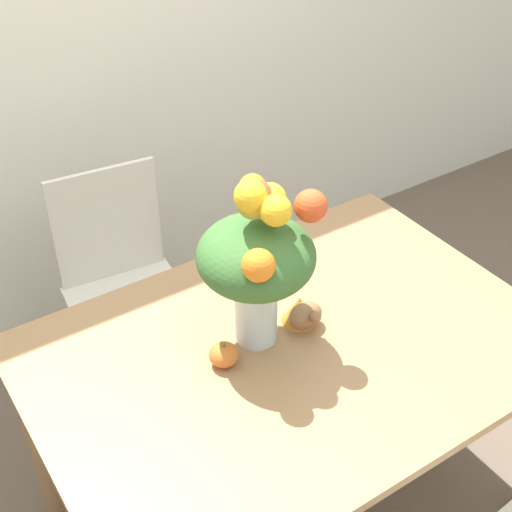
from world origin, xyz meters
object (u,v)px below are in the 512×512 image
at_px(flower_vase, 258,257).
at_px(turkey_figurine, 302,312).
at_px(dining_chair_near_window, 125,288).
at_px(pumpkin, 224,355).

xyz_separation_m(flower_vase, turkey_figurine, (0.14, -0.02, -0.24)).
relative_size(turkey_figurine, dining_chair_near_window, 0.15).
distance_m(flower_vase, pumpkin, 0.28).
relative_size(pumpkin, turkey_figurine, 0.58).
bearing_deg(turkey_figurine, flower_vase, 171.77).
distance_m(flower_vase, dining_chair_near_window, 0.95).
bearing_deg(pumpkin, turkey_figurine, 3.43).
bearing_deg(dining_chair_near_window, flower_vase, -76.87).
bearing_deg(flower_vase, turkey_figurine, -8.23).
height_order(turkey_figurine, dining_chair_near_window, dining_chair_near_window).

